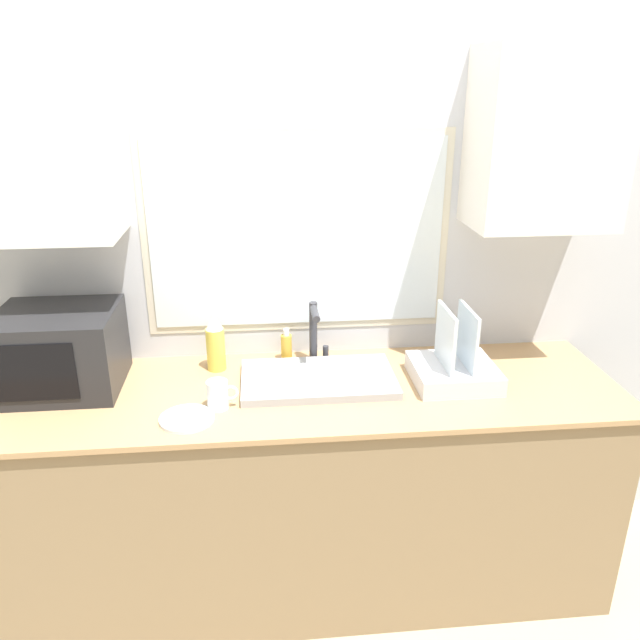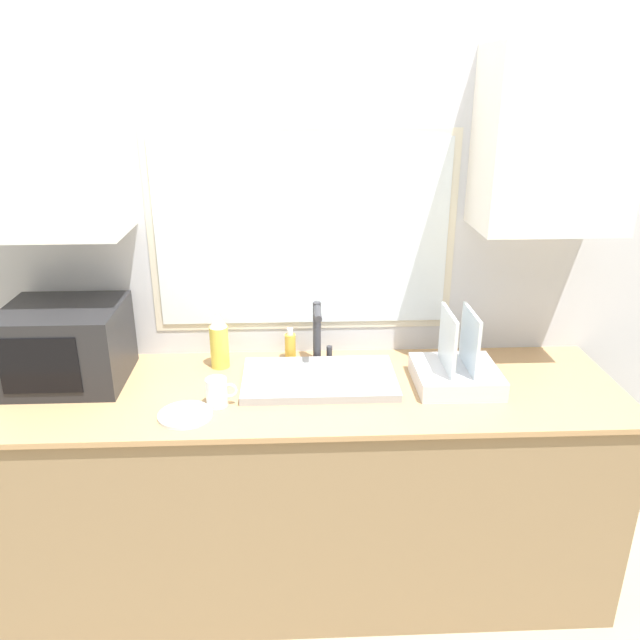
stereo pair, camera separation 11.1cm
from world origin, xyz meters
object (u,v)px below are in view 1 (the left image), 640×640
at_px(mug_near_sink, 218,395).
at_px(dish_rack, 454,367).
at_px(soap_bottle, 286,346).
at_px(microwave, 60,350).
at_px(spray_bottle, 215,343).
at_px(faucet, 315,329).

bearing_deg(mug_near_sink, dish_rack, 7.67).
height_order(soap_bottle, mug_near_sink, soap_bottle).
distance_m(microwave, soap_bottle, 0.85).
height_order(microwave, spray_bottle, microwave).
height_order(faucet, spray_bottle, faucet).
distance_m(faucet, mug_near_sink, 0.51).
bearing_deg(soap_bottle, microwave, -169.34).
xyz_separation_m(dish_rack, mug_near_sink, (-0.87, -0.12, -0.01)).
bearing_deg(dish_rack, mug_near_sink, -172.33).
bearing_deg(microwave, spray_bottle, 9.95).
distance_m(dish_rack, spray_bottle, 0.91).
bearing_deg(faucet, spray_bottle, -176.55).
distance_m(spray_bottle, mug_near_sink, 0.32).
relative_size(dish_rack, mug_near_sink, 2.79).
relative_size(spray_bottle, mug_near_sink, 2.09).
relative_size(faucet, spray_bottle, 1.09).
relative_size(faucet, microwave, 0.59).
distance_m(faucet, spray_bottle, 0.39).
xyz_separation_m(faucet, mug_near_sink, (-0.37, -0.34, -0.09)).
xyz_separation_m(faucet, soap_bottle, (-0.11, 0.04, -0.09)).
bearing_deg(mug_near_sink, spray_bottle, 94.31).
height_order(spray_bottle, soap_bottle, spray_bottle).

